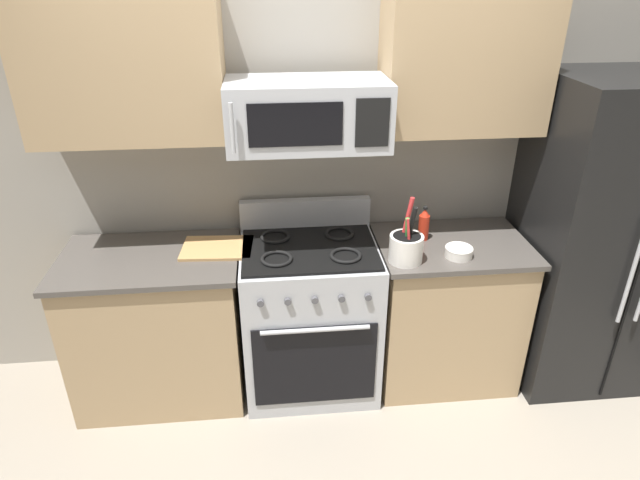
{
  "coord_description": "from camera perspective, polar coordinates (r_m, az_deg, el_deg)",
  "views": [
    {
      "loc": [
        -0.2,
        -1.99,
        2.32
      ],
      "look_at": [
        0.05,
        0.51,
        1.03
      ],
      "focal_mm": 30.52,
      "sensor_mm": 36.0,
      "label": 1
    }
  ],
  "objects": [
    {
      "name": "cutting_board",
      "position": [
        3.03,
        -10.7,
        -0.82
      ],
      "size": [
        0.4,
        0.3,
        0.02
      ],
      "primitive_type": "cube",
      "rotation": [
        0.0,
        0.0,
        -0.06
      ],
      "color": "tan",
      "rests_on": "counter_left"
    },
    {
      "name": "bottle_hot_sauce",
      "position": [
        3.11,
        10.84,
        1.62
      ],
      "size": [
        0.06,
        0.06,
        0.2
      ],
      "color": "red",
      "rests_on": "counter_right"
    },
    {
      "name": "refrigerator",
      "position": [
        3.51,
        27.4,
        0.28
      ],
      "size": [
        0.85,
        0.73,
        1.82
      ],
      "color": "black",
      "rests_on": "ground"
    },
    {
      "name": "upper_cabinets_left",
      "position": [
        2.9,
        -19.94,
        16.91
      ],
      "size": [
        0.95,
        0.34,
        0.74
      ],
      "color": "tan"
    },
    {
      "name": "counter_left",
      "position": [
        3.28,
        -16.54,
        -8.69
      ],
      "size": [
        0.96,
        0.62,
        0.91
      ],
      "color": "tan",
      "rests_on": "ground"
    },
    {
      "name": "utensil_crock",
      "position": [
        2.87,
        9.02,
        -0.7
      ],
      "size": [
        0.18,
        0.18,
        0.34
      ],
      "color": "white",
      "rests_on": "counter_right"
    },
    {
      "name": "upper_cabinets_right",
      "position": [
        3.0,
        15.02,
        17.87
      ],
      "size": [
        0.84,
        0.34,
        0.74
      ],
      "color": "tan"
    },
    {
      "name": "wall_back",
      "position": [
        3.18,
        -1.76,
        8.46
      ],
      "size": [
        8.0,
        0.1,
        2.6
      ],
      "primitive_type": "cube",
      "color": "#9E998E",
      "rests_on": "ground"
    },
    {
      "name": "range_oven",
      "position": [
        3.21,
        -1.06,
        -7.88
      ],
      "size": [
        0.76,
        0.66,
        1.09
      ],
      "color": "#B2B5BA",
      "rests_on": "ground"
    },
    {
      "name": "ground_plane",
      "position": [
        3.06,
        0.1,
        -22.08
      ],
      "size": [
        16.0,
        16.0,
        0.0
      ],
      "primitive_type": "plane",
      "color": "gray"
    },
    {
      "name": "prep_bowl",
      "position": [
        2.99,
        14.35,
        -1.18
      ],
      "size": [
        0.15,
        0.15,
        0.06
      ],
      "color": "white",
      "rests_on": "counter_right"
    },
    {
      "name": "counter_right",
      "position": [
        3.37,
        12.97,
        -7.14
      ],
      "size": [
        0.85,
        0.62,
        0.91
      ],
      "color": "tan",
      "rests_on": "ground"
    },
    {
      "name": "microwave",
      "position": [
        2.74,
        -1.32,
        13.1
      ],
      "size": [
        0.79,
        0.44,
        0.33
      ],
      "color": "#B2B5BA"
    }
  ]
}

